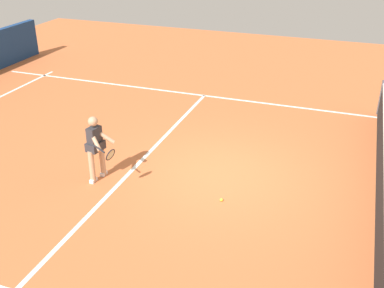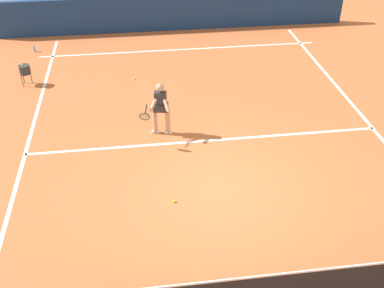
# 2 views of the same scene
# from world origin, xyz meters

# --- Properties ---
(ground_plane) EXTENTS (28.43, 28.43, 0.00)m
(ground_plane) POSITION_xyz_m (0.00, 0.00, 0.00)
(ground_plane) COLOR #C66638
(court_back_wall) EXTENTS (14.70, 0.24, 1.47)m
(court_back_wall) POSITION_xyz_m (0.00, -10.63, 0.74)
(court_back_wall) COLOR navy
(court_back_wall) RESTS_ON ground
(baseline_marking) EXTENTS (10.70, 0.10, 0.01)m
(baseline_marking) POSITION_xyz_m (0.00, -8.43, 0.00)
(baseline_marking) COLOR white
(baseline_marking) RESTS_ON ground
(service_line_marking) EXTENTS (9.70, 0.10, 0.01)m
(service_line_marking) POSITION_xyz_m (0.00, -2.04, 0.00)
(service_line_marking) COLOR white
(service_line_marking) RESTS_ON ground
(sideline_right_marking) EXTENTS (0.10, 19.87, 0.01)m
(sideline_right_marking) POSITION_xyz_m (4.85, 0.00, 0.00)
(sideline_right_marking) COLOR white
(sideline_right_marking) RESTS_ON ground
(tennis_player) EXTENTS (0.89, 0.91, 1.55)m
(tennis_player) POSITION_xyz_m (1.19, -2.57, 0.85)
(tennis_player) COLOR tan
(tennis_player) RESTS_ON ground
(tennis_ball_near) EXTENTS (0.07, 0.07, 0.07)m
(tennis_ball_near) POSITION_xyz_m (1.85, -6.06, 0.03)
(tennis_ball_near) COLOR #D1E533
(tennis_ball_near) RESTS_ON ground
(tennis_ball_mid) EXTENTS (0.07, 0.07, 0.07)m
(tennis_ball_mid) POSITION_xyz_m (1.13, 0.36, 0.03)
(tennis_ball_mid) COLOR #D1E533
(tennis_ball_mid) RESTS_ON ground
(ball_hopper) EXTENTS (0.36, 0.36, 0.74)m
(ball_hopper) POSITION_xyz_m (5.41, -6.18, 0.55)
(ball_hopper) COLOR #333338
(ball_hopper) RESTS_ON ground
(water_bottle) EXTENTS (0.07, 0.07, 0.24)m
(water_bottle) POSITION_xyz_m (5.58, -8.98, 0.12)
(water_bottle) COLOR #4C9EE5
(water_bottle) RESTS_ON ground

